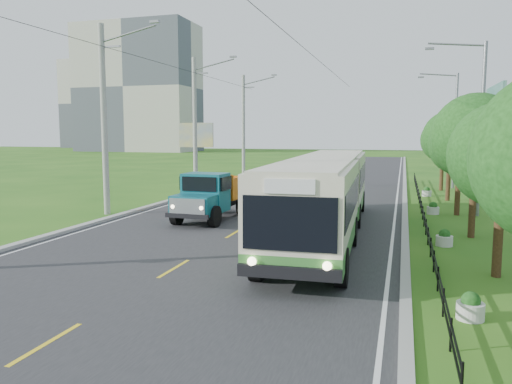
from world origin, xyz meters
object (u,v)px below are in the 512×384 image
at_px(tree_fourth, 461,148).
at_px(pole_mid, 195,123).
at_px(tree_fifth, 451,141).
at_px(billboard_right, 494,117).
at_px(tree_third, 477,142).
at_px(billboard_left, 196,139).
at_px(planter_near, 444,239).
at_px(planter_front, 470,308).
at_px(pole_near, 105,119).
at_px(streetlight_far, 453,126).
at_px(bus, 325,190).
at_px(streetlight_mid, 478,122).
at_px(pole_far, 244,126).
at_px(dump_truck, 212,193).
at_px(tree_back, 444,142).
at_px(tree_second, 504,161).
at_px(planter_mid, 433,209).
at_px(planter_far, 427,192).

bearing_deg(tree_fourth, pole_mid, 159.26).
xyz_separation_m(tree_fifth, billboard_right, (2.44, -0.14, 1.49)).
relative_size(tree_third, billboard_left, 1.15).
bearing_deg(planter_near, planter_front, -90.00).
xyz_separation_m(pole_near, streetlight_far, (18.90, 19.00, -0.19)).
height_order(billboard_left, bus, billboard_left).
bearing_deg(streetlight_mid, billboard_right, 74.56).
height_order(pole_far, streetlight_far, pole_far).
bearing_deg(tree_fourth, dump_truck, -157.32).
height_order(tree_third, billboard_left, tree_third).
xyz_separation_m(tree_back, planter_near, (-1.26, -20.14, -3.37)).
distance_m(tree_second, dump_truck, 14.12).
relative_size(streetlight_mid, planter_front, 13.54).
bearing_deg(billboard_left, pole_mid, -67.58).
relative_size(planter_mid, billboard_right, 0.09).
bearing_deg(tree_fourth, pole_near, -164.16).
xyz_separation_m(streetlight_mid, planter_near, (-2.04, -8.00, -4.62)).
bearing_deg(streetlight_mid, tree_second, -93.79).
height_order(tree_fifth, billboard_left, tree_fifth).
relative_size(tree_back, planter_front, 8.21).
distance_m(streetlight_mid, streetlight_far, 14.00).
xyz_separation_m(streetlight_far, billboard_left, (-20.14, -4.00, -1.04)).
relative_size(tree_fifth, billboard_right, 0.79).
distance_m(pole_near, streetlight_far, 26.80).
bearing_deg(billboard_right, pole_far, 147.70).
xyz_separation_m(tree_second, planter_near, (-1.26, 3.86, -3.23)).
xyz_separation_m(planter_far, dump_truck, (-10.85, -12.92, 1.08)).
bearing_deg(streetlight_mid, pole_far, 134.86).
bearing_deg(tree_third, planter_mid, 102.10).
bearing_deg(billboard_right, planter_front, -99.55).
distance_m(tree_third, tree_back, 18.00).
bearing_deg(dump_truck, pole_far, 106.04).
distance_m(tree_fourth, tree_back, 12.00).
height_order(planter_near, bus, bus).
distance_m(pole_mid, planter_mid, 18.88).
xyz_separation_m(streetlight_mid, streetlight_far, (0.00, 14.00, 0.00)).
height_order(planter_far, billboard_right, billboard_right).
bearing_deg(streetlight_mid, tree_back, 93.70).
bearing_deg(streetlight_mid, planter_near, -104.32).
bearing_deg(planter_mid, streetlight_mid, 0.00).
bearing_deg(streetlight_mid, pole_mid, 159.68).
bearing_deg(billboard_left, tree_third, -39.33).
relative_size(tree_second, streetlight_far, 0.58).
bearing_deg(dump_truck, streetlight_far, 57.65).
distance_m(pole_mid, planter_near, 23.08).
height_order(pole_mid, planter_mid, pole_mid).
distance_m(tree_fourth, planter_far, 8.62).
bearing_deg(billboard_left, planter_mid, -28.92).
bearing_deg(tree_fourth, bus, -128.17).
bearing_deg(billboard_right, planter_far, 151.61).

